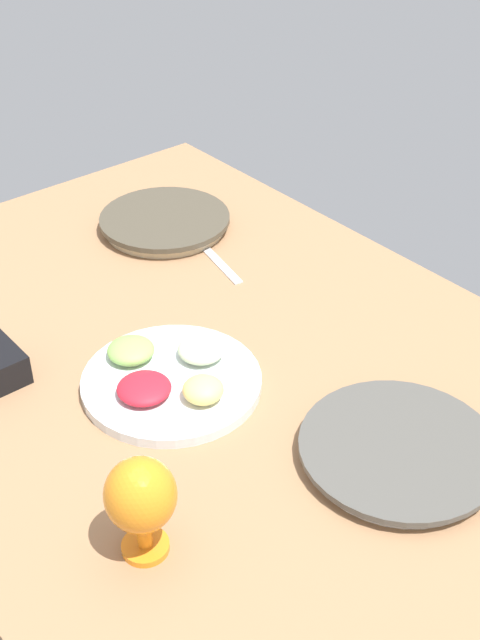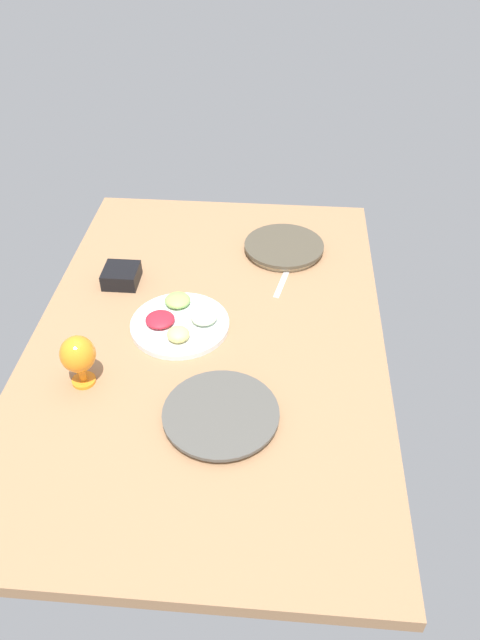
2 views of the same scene
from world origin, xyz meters
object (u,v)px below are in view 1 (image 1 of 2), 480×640
Objects in this scene: fruit_platter at (171,377)px; dinner_plate_left at (165,222)px; hurricane_glass_orange at (141,498)px; dinner_plate_right at (399,451)px.

dinner_plate_left is at bearing 145.41° from fruit_platter.
dinner_plate_left is 0.94× the size of fruit_platter.
dinner_plate_right is at bearing 75.47° from hurricane_glass_orange.
fruit_platter reaches higher than dinner_plate_left.
fruit_platter is at bearing 138.37° from hurricane_glass_orange.
fruit_platter is 1.92× the size of hurricane_glass_orange.
dinner_plate_right is 1.01× the size of fruit_platter.
hurricane_glass_orange reaches higher than dinner_plate_right.
dinner_plate_right is 40.70cm from hurricane_glass_orange.
fruit_platter is at bearing -34.59° from dinner_plate_left.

